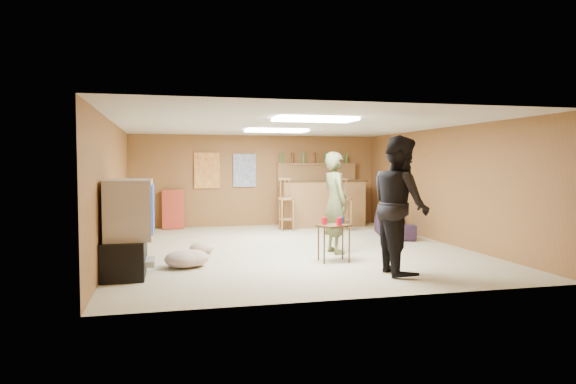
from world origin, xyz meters
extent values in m
plane|color=#B4AD8A|center=(0.00, 0.00, 0.00)|extent=(7.00, 7.00, 0.00)
cube|color=silver|center=(0.00, 0.00, 2.20)|extent=(6.00, 7.00, 0.02)
cube|color=brown|center=(0.00, 3.50, 1.10)|extent=(6.00, 0.02, 2.20)
cube|color=brown|center=(0.00, -3.50, 1.10)|extent=(6.00, 0.02, 2.20)
cube|color=brown|center=(-3.00, 0.00, 1.10)|extent=(0.02, 7.00, 2.20)
cube|color=brown|center=(3.00, 0.00, 1.10)|extent=(0.02, 7.00, 2.20)
cube|color=black|center=(-2.72, -1.50, 0.25)|extent=(0.55, 1.30, 0.50)
cube|color=#B2B2B7|center=(-2.50, -1.50, 0.15)|extent=(0.35, 0.50, 0.08)
cube|color=#B2B2B7|center=(-2.65, -1.50, 0.90)|extent=(0.60, 1.10, 0.80)
cube|color=navy|center=(-2.34, -1.50, 0.90)|extent=(0.02, 0.95, 0.65)
cube|color=brown|center=(1.50, 2.95, 0.55)|extent=(2.00, 0.60, 1.10)
cube|color=#3A2612|center=(1.50, 2.70, 1.10)|extent=(2.10, 0.12, 0.05)
cube|color=brown|center=(1.50, 3.40, 1.50)|extent=(2.00, 0.18, 0.05)
cube|color=brown|center=(1.50, 3.42, 1.20)|extent=(2.00, 0.14, 0.60)
cube|color=#BF3F26|center=(-1.20, 3.46, 1.35)|extent=(0.60, 0.03, 0.85)
cube|color=#334C99|center=(-0.30, 3.46, 1.35)|extent=(0.55, 0.03, 0.80)
cube|color=#B43721|center=(-2.00, 3.30, 0.45)|extent=(0.50, 0.26, 0.91)
cube|color=white|center=(0.00, -1.50, 2.17)|extent=(1.20, 0.60, 0.04)
cube|color=white|center=(0.00, 1.20, 2.17)|extent=(1.20, 0.60, 0.04)
imported|color=#515732|center=(0.62, -0.63, 0.86)|extent=(0.48, 0.67, 1.71)
imported|color=black|center=(0.98, -2.35, 0.95)|extent=(0.78, 0.97, 1.90)
imported|color=black|center=(2.48, 1.01, 0.23)|extent=(1.03, 1.70, 0.46)
cube|color=#3A2612|center=(0.35, -1.35, 0.29)|extent=(0.55, 0.50, 0.57)
cylinder|color=red|center=(0.22, -1.29, 0.63)|extent=(0.10, 0.10, 0.11)
cylinder|color=red|center=(0.41, -1.45, 0.63)|extent=(0.10, 0.10, 0.12)
cylinder|color=#163397|center=(0.51, -1.25, 0.63)|extent=(0.10, 0.10, 0.11)
ellipsoid|color=tan|center=(-1.82, -1.22, 0.12)|extent=(0.72, 0.72, 0.25)
ellipsoid|color=tan|center=(-1.58, -0.12, 0.09)|extent=(0.47, 0.47, 0.19)
ellipsoid|color=tan|center=(-1.92, -1.27, 0.13)|extent=(0.56, 0.56, 0.25)
camera|label=1|loc=(-2.17, -8.84, 1.52)|focal=32.00mm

